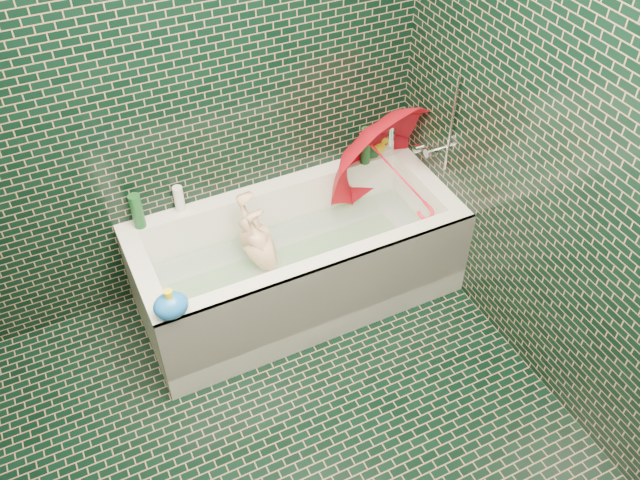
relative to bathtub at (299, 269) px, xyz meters
name	(u,v)px	position (x,y,z in m)	size (l,w,h in m)	color
floor	(303,479)	(-0.45, -1.01, -0.21)	(2.80, 2.80, 0.00)	black
wall_back	(168,85)	(-0.45, 0.39, 1.04)	(2.80, 2.80, 0.00)	black
wall_right	(606,178)	(0.85, -1.01, 1.04)	(2.80, 2.80, 0.00)	black
bathtub	(299,269)	(0.00, 0.00, 0.00)	(1.70, 0.75, 0.55)	white
bath_mat	(298,274)	(0.00, 0.02, -0.06)	(1.35, 0.47, 0.01)	green
water	(297,256)	(0.00, 0.02, 0.09)	(1.48, 0.53, 0.00)	silver
faucet	(436,145)	(0.81, 0.01, 0.56)	(0.18, 0.19, 0.55)	silver
child	(267,260)	(-0.16, 0.05, 0.10)	(0.30, 0.19, 0.81)	beige
umbrella	(397,173)	(0.62, 0.05, 0.41)	(0.71, 0.71, 0.62)	red
soap_bottle_a	(388,155)	(0.71, 0.30, 0.34)	(0.10, 0.10, 0.25)	white
soap_bottle_b	(392,149)	(0.76, 0.34, 0.34)	(0.09, 0.10, 0.21)	#561E72
soap_bottle_c	(371,159)	(0.61, 0.32, 0.34)	(0.15, 0.15, 0.19)	#154B21
bottle_right_tall	(366,146)	(0.56, 0.30, 0.45)	(0.06, 0.06, 0.22)	#154B21
bottle_right_pump	(390,138)	(0.74, 0.34, 0.43)	(0.05, 0.05, 0.17)	silver
bottle_left_tall	(137,211)	(-0.73, 0.33, 0.44)	(0.06, 0.06, 0.20)	#154B21
bottle_left_short	(179,199)	(-0.50, 0.36, 0.41)	(0.05, 0.05, 0.15)	white
rubber_duck	(380,146)	(0.68, 0.35, 0.38)	(0.12, 0.08, 0.09)	yellow
bath_toy	(171,305)	(-0.75, -0.32, 0.41)	(0.18, 0.16, 0.15)	blue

